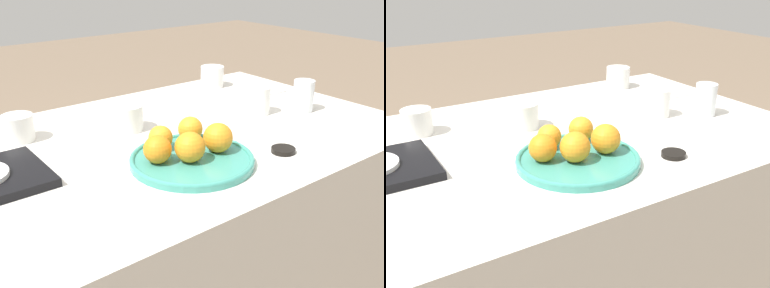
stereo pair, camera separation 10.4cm
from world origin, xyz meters
The scene contains 14 objects.
table centered at (0.00, 0.00, 0.39)m, with size 1.42×0.83×0.77m.
fruit_platter centered at (-0.01, -0.18, 0.78)m, with size 0.30×0.30×0.02m.
orange_0 centered at (-0.04, -0.09, 0.82)m, with size 0.06×0.06×0.06m.
orange_1 centered at (-0.03, -0.19, 0.82)m, with size 0.07×0.07×0.07m.
orange_2 centered at (0.05, -0.09, 0.82)m, with size 0.06×0.06×0.06m.
orange_3 centered at (0.06, -0.19, 0.82)m, with size 0.07×0.07×0.07m.
orange_4 centered at (-0.09, -0.15, 0.82)m, with size 0.07×0.07×0.07m.
water_glass centered at (0.51, -0.08, 0.82)m, with size 0.06×0.06×0.10m.
cup_0 centered at (-0.29, 0.22, 0.81)m, with size 0.08×0.08×0.07m.
cup_1 centered at (-0.02, 0.11, 0.81)m, with size 0.09×0.09×0.07m.
cup_2 centered at (0.47, 0.31, 0.81)m, with size 0.09×0.09×0.08m.
cup_3 centered at (0.38, -0.02, 0.82)m, with size 0.07×0.07×0.08m.
napkin centered at (0.57, 0.14, 0.78)m, with size 0.11×0.11×0.01m.
soy_dish centered at (0.21, -0.27, 0.78)m, with size 0.06×0.06×0.01m.
Camera 2 is at (-0.52, -1.00, 1.23)m, focal length 42.00 mm.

